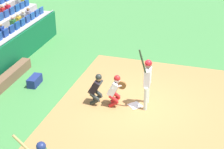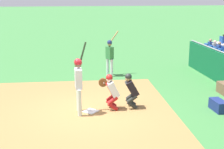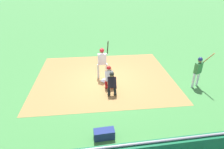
{
  "view_description": "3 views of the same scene",
  "coord_description": "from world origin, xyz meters",
  "px_view_note": "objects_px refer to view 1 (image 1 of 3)",
  "views": [
    {
      "loc": [
        10.52,
        1.93,
        6.74
      ],
      "look_at": [
        0.14,
        -0.86,
        1.27
      ],
      "focal_mm": 53.97,
      "sensor_mm": 36.0,
      "label": 1
    },
    {
      "loc": [
        -10.72,
        0.82,
        4.02
      ],
      "look_at": [
        0.16,
        -0.76,
        1.24
      ],
      "focal_mm": 53.35,
      "sensor_mm": 36.0,
      "label": 2
    },
    {
      "loc": [
        -1.01,
        -9.59,
        5.47
      ],
      "look_at": [
        0.26,
        -1.05,
        0.94
      ],
      "focal_mm": 30.21,
      "sensor_mm": 36.0,
      "label": 3
    }
  ],
  "objects_px": {
    "catcher_crouching": "(115,89)",
    "dugout_bench": "(6,80)",
    "home_plate_umpire": "(96,87)",
    "equipment_duffel_bag": "(35,81)",
    "batter_at_plate": "(147,78)",
    "home_plate_marker": "(135,105)"
  },
  "relations": [
    {
      "from": "home_plate_marker",
      "to": "batter_at_plate",
      "type": "height_order",
      "value": "batter_at_plate"
    },
    {
      "from": "catcher_crouching",
      "to": "equipment_duffel_bag",
      "type": "distance_m",
      "value": 3.73
    },
    {
      "from": "home_plate_marker",
      "to": "catcher_crouching",
      "type": "height_order",
      "value": "catcher_crouching"
    },
    {
      "from": "home_plate_umpire",
      "to": "equipment_duffel_bag",
      "type": "xyz_separation_m",
      "value": [
        -0.73,
        -2.92,
        -0.5
      ]
    },
    {
      "from": "dugout_bench",
      "to": "batter_at_plate",
      "type": "bearing_deg",
      "value": 89.03
    },
    {
      "from": "batter_at_plate",
      "to": "dugout_bench",
      "type": "xyz_separation_m",
      "value": [
        -0.1,
        -5.89,
        -0.97
      ]
    },
    {
      "from": "batter_at_plate",
      "to": "home_plate_umpire",
      "type": "xyz_separation_m",
      "value": [
        0.29,
        -1.83,
        -0.5
      ]
    },
    {
      "from": "catcher_crouching",
      "to": "dugout_bench",
      "type": "xyz_separation_m",
      "value": [
        -0.34,
        -4.77,
        -0.49
      ]
    },
    {
      "from": "home_plate_marker",
      "to": "batter_at_plate",
      "type": "xyz_separation_m",
      "value": [
        -0.09,
        0.39,
        1.17
      ]
    },
    {
      "from": "home_plate_umpire",
      "to": "equipment_duffel_bag",
      "type": "height_order",
      "value": "home_plate_umpire"
    },
    {
      "from": "batter_at_plate",
      "to": "dugout_bench",
      "type": "distance_m",
      "value": 5.97
    },
    {
      "from": "catcher_crouching",
      "to": "dugout_bench",
      "type": "relative_size",
      "value": 0.35
    },
    {
      "from": "batter_at_plate",
      "to": "equipment_duffel_bag",
      "type": "bearing_deg",
      "value": -95.28
    },
    {
      "from": "catcher_crouching",
      "to": "home_plate_umpire",
      "type": "distance_m",
      "value": 0.71
    },
    {
      "from": "catcher_crouching",
      "to": "dugout_bench",
      "type": "distance_m",
      "value": 4.81
    },
    {
      "from": "batter_at_plate",
      "to": "home_plate_umpire",
      "type": "relative_size",
      "value": 1.88
    },
    {
      "from": "home_plate_marker",
      "to": "batter_at_plate",
      "type": "relative_size",
      "value": 0.19
    },
    {
      "from": "catcher_crouching",
      "to": "equipment_duffel_bag",
      "type": "height_order",
      "value": "catcher_crouching"
    },
    {
      "from": "batter_at_plate",
      "to": "home_plate_umpire",
      "type": "height_order",
      "value": "batter_at_plate"
    },
    {
      "from": "catcher_crouching",
      "to": "dugout_bench",
      "type": "bearing_deg",
      "value": -94.13
    },
    {
      "from": "home_plate_marker",
      "to": "home_plate_umpire",
      "type": "xyz_separation_m",
      "value": [
        0.2,
        -1.43,
        0.67
      ]
    },
    {
      "from": "home_plate_marker",
      "to": "dugout_bench",
      "type": "distance_m",
      "value": 5.51
    }
  ]
}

